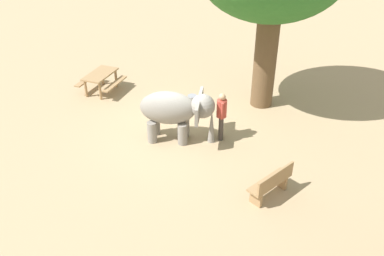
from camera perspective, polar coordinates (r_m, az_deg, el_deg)
The scene contains 6 objects.
ground_plane at distance 13.68m, azimuth -1.36°, elevation -0.60°, with size 60.00×60.00×0.00m, color tan.
elephant at distance 12.80m, azimuth -2.27°, elevation 2.49°, with size 2.28×2.20×1.67m.
person_handler at distance 12.92m, azimuth 4.13°, elevation 2.11°, with size 0.32×0.44×1.62m.
wooden_bench at distance 10.99m, azimuth 11.04°, elevation -7.48°, with size 1.45×0.62×0.88m.
picnic_table_near at distance 16.48m, azimuth -12.61°, elevation 6.82°, with size 2.09×2.08×0.78m.
feed_bucket at distance 15.39m, azimuth 0.04°, elevation 4.01°, with size 0.36×0.36×0.32m, color gray.
Camera 1 is at (5.96, 9.92, 7.31)m, focal length 38.30 mm.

